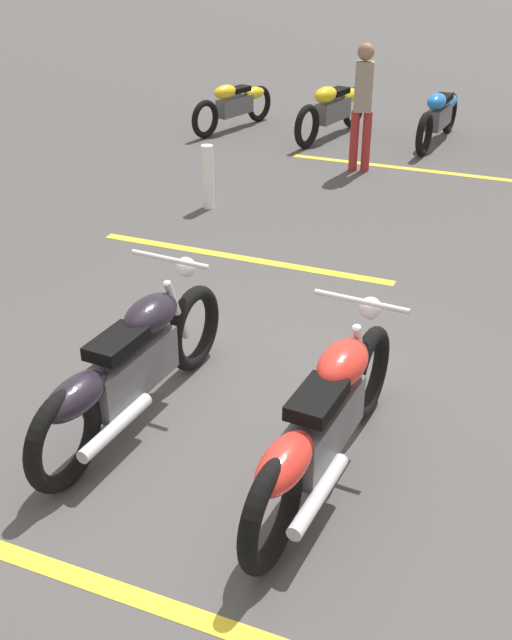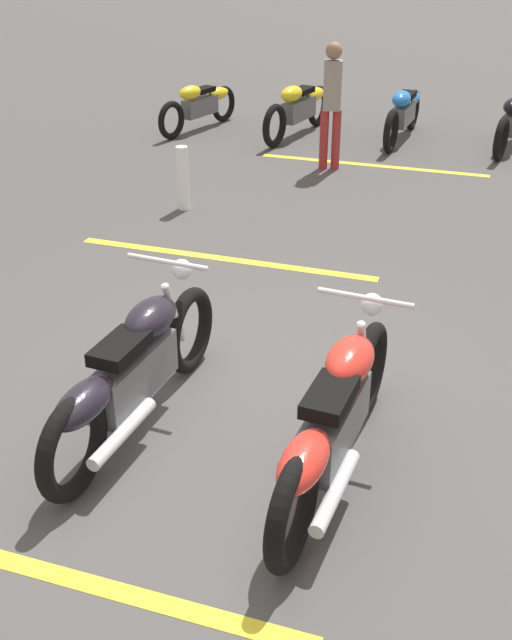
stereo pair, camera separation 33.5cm
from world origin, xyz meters
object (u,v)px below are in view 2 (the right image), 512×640
at_px(motorcycle_row_left, 404,112).
at_px(bystander_near_row, 332,100).
at_px(motorcycle_dark_foreground, 133,370).
at_px(motorcycle_row_right, 200,104).
at_px(motorcycle_bright_foreground, 335,419).
at_px(motorcycle_row_center, 299,107).
at_px(bollard_post, 183,178).

xyz_separation_m(motorcycle_row_left, bystander_near_row, (-1.80, 0.84, 0.50)).
height_order(motorcycle_dark_foreground, motorcycle_row_right, motorcycle_dark_foreground).
height_order(motorcycle_bright_foreground, motorcycle_row_center, motorcycle_bright_foreground).
relative_size(motorcycle_bright_foreground, motorcycle_row_left, 1.06).
distance_m(motorcycle_row_left, motorcycle_row_right, 3.23).
height_order(motorcycle_bright_foreground, motorcycle_dark_foreground, same).
bearing_deg(bollard_post, motorcycle_row_left, -30.11).
xyz_separation_m(motorcycle_bright_foreground, motorcycle_row_right, (8.08, 3.55, -0.06)).
relative_size(motorcycle_row_center, motorcycle_row_right, 1.12).
bearing_deg(bystander_near_row, motorcycle_bright_foreground, -0.39).
bearing_deg(motorcycle_row_right, motorcycle_bright_foreground, 42.93).
xyz_separation_m(motorcycle_row_right, bystander_near_row, (-1.60, -2.39, 0.53)).
xyz_separation_m(motorcycle_row_left, bollard_post, (-3.84, 2.23, -0.05)).
height_order(bystander_near_row, bollard_post, bystander_near_row).
xyz_separation_m(motorcycle_dark_foreground, motorcycle_row_center, (7.92, 0.54, -0.02)).
bearing_deg(motorcycle_bright_foreground, bystander_near_row, 17.86).
bearing_deg(motorcycle_bright_foreground, motorcycle_row_center, 21.11).
xyz_separation_m(motorcycle_row_center, bystander_near_row, (-1.65, -0.77, 0.49)).
height_order(motorcycle_row_left, bollard_post, motorcycle_row_left).
relative_size(motorcycle_dark_foreground, motorcycle_row_center, 1.06).
distance_m(motorcycle_dark_foreground, motorcycle_row_center, 7.94).
bearing_deg(motorcycle_row_left, bystander_near_row, -17.22).
height_order(motorcycle_dark_foreground, motorcycle_row_center, motorcycle_dark_foreground).
relative_size(motorcycle_row_left, motorcycle_row_right, 1.12).
height_order(motorcycle_row_right, bollard_post, bollard_post).
height_order(motorcycle_bright_foreground, motorcycle_row_right, motorcycle_bright_foreground).
distance_m(motorcycle_dark_foreground, motorcycle_row_left, 8.14).
bearing_deg(motorcycle_row_left, bollard_post, -22.41).
distance_m(motorcycle_bright_foreground, motorcycle_row_center, 8.35).
xyz_separation_m(motorcycle_dark_foreground, motorcycle_row_left, (8.07, -1.07, -0.03)).
xyz_separation_m(motorcycle_bright_foreground, motorcycle_row_left, (8.28, 0.32, -0.03)).
distance_m(motorcycle_dark_foreground, bollard_post, 4.39).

